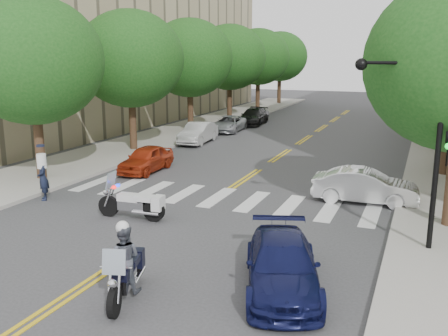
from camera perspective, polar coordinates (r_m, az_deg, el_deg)
The scene contains 22 objects.
ground at distance 15.40m, azimuth -10.40°, elevation -9.63°, with size 140.00×140.00×0.00m, color #38383A.
sidewalk_left at distance 38.51m, azimuth -4.76°, elevation 4.24°, with size 5.00×60.00×0.15m, color #9E9991.
tree_l_0 at distance 24.44m, azimuth -21.05°, elevation 11.38°, with size 6.40×6.40×8.45m.
tree_l_1 at distance 30.78m, azimuth -10.67°, elevation 12.14°, with size 6.40×6.40×8.45m.
tree_l_2 at distance 37.76m, azimuth -3.95°, elevation 12.43°, with size 6.40×6.40×8.45m.
tree_l_3 at distance 45.08m, azimuth 0.65°, elevation 12.53°, with size 6.40×6.40×8.45m.
tree_l_4 at distance 52.60m, azimuth 3.94°, elevation 12.56°, with size 6.40×6.40×8.45m.
tree_l_5 at distance 60.24m, azimuth 6.41°, elevation 12.55°, with size 6.40×6.40×8.45m.
tree_r_3 at distance 41.91m, azimuth 24.11°, elevation 11.41°, with size 6.40×6.40×8.45m.
tree_r_4 at distance 49.91m, azimuth 23.90°, elevation 11.49°, with size 6.40×6.40×8.45m.
tree_r_5 at distance 57.91m, azimuth 23.75°, elevation 11.55°, with size 6.40×6.40×8.45m.
traffic_signal_pole at distance 15.54m, azimuth 21.68°, elevation 4.13°, with size 2.82×0.42×6.00m.
motorcycle_police at distance 12.55m, azimuth -11.26°, elevation -10.65°, with size 1.08×2.38×1.99m.
motorcycle_parked at distance 18.26m, azimuth -9.96°, elevation -4.04°, with size 2.62×0.70×1.69m.
officer_standing at distance 21.59m, azimuth -19.99°, elevation -1.07°, with size 0.67×0.44×1.85m, color #151C31.
convertible at distance 20.77m, azimuth 15.81°, elevation -2.00°, with size 1.44×4.13×1.36m, color white.
sedan_blue at distance 12.90m, azimuth 6.65°, elevation -10.97°, with size 1.81×4.44×1.29m, color #0E123E.
parked_car_a at distance 25.59m, azimuth -8.88°, elevation 1.04°, with size 1.54×3.84×1.31m, color #A82D11.
parked_car_b at distance 33.47m, azimuth -2.99°, elevation 4.03°, with size 1.47×4.22×1.39m, color #BABABA.
parked_car_c at distance 38.48m, azimuth 0.51°, elevation 5.07°, with size 2.00×4.34×1.21m, color gray.
parked_car_d at distance 42.50m, azimuth 3.35°, elevation 5.88°, with size 1.87×4.59×1.33m, color black.
parked_car_e at distance 43.97m, azimuth 3.77°, elevation 6.09°, with size 1.53×3.81×1.30m, color gray.
Camera 1 is at (7.84, -11.90, 5.85)m, focal length 40.00 mm.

